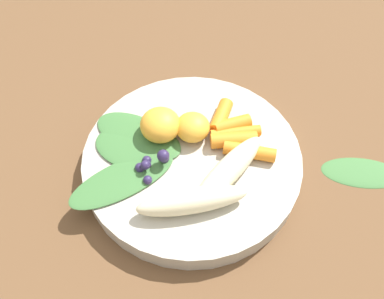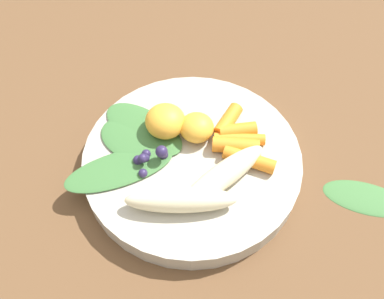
{
  "view_description": "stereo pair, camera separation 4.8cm",
  "coord_description": "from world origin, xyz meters",
  "px_view_note": "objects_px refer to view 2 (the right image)",
  "views": [
    {
      "loc": [
        -0.19,
        -0.21,
        0.43
      ],
      "look_at": [
        0.0,
        0.0,
        0.04
      ],
      "focal_mm": 37.34,
      "sensor_mm": 36.0,
      "label": 1
    },
    {
      "loc": [
        -0.16,
        -0.24,
        0.43
      ],
      "look_at": [
        0.0,
        0.0,
        0.04
      ],
      "focal_mm": 37.34,
      "sensor_mm": 36.0,
      "label": 2
    }
  ],
  "objects_px": {
    "banana_peeled_right": "(181,200)",
    "kale_leaf_stray": "(366,197)",
    "orange_segment_near": "(165,121)",
    "banana_peeled_left": "(223,175)",
    "bowl": "(192,161)"
  },
  "relations": [
    {
      "from": "banana_peeled_left",
      "to": "banana_peeled_right",
      "type": "height_order",
      "value": "same"
    },
    {
      "from": "banana_peeled_right",
      "to": "kale_leaf_stray",
      "type": "height_order",
      "value": "banana_peeled_right"
    },
    {
      "from": "orange_segment_near",
      "to": "kale_leaf_stray",
      "type": "relative_size",
      "value": 0.49
    },
    {
      "from": "bowl",
      "to": "kale_leaf_stray",
      "type": "bearing_deg",
      "value": -45.58
    },
    {
      "from": "orange_segment_near",
      "to": "bowl",
      "type": "bearing_deg",
      "value": -81.73
    },
    {
      "from": "banana_peeled_left",
      "to": "bowl",
      "type": "bearing_deg",
      "value": 92.39
    },
    {
      "from": "banana_peeled_left",
      "to": "kale_leaf_stray",
      "type": "relative_size",
      "value": 1.21
    },
    {
      "from": "banana_peeled_right",
      "to": "kale_leaf_stray",
      "type": "distance_m",
      "value": 0.23
    },
    {
      "from": "banana_peeled_right",
      "to": "kale_leaf_stray",
      "type": "relative_size",
      "value": 1.21
    },
    {
      "from": "bowl",
      "to": "kale_leaf_stray",
      "type": "height_order",
      "value": "bowl"
    },
    {
      "from": "banana_peeled_right",
      "to": "kale_leaf_stray",
      "type": "xyz_separation_m",
      "value": [
        0.2,
        -0.1,
        -0.04
      ]
    },
    {
      "from": "orange_segment_near",
      "to": "kale_leaf_stray",
      "type": "bearing_deg",
      "value": -52.13
    },
    {
      "from": "orange_segment_near",
      "to": "banana_peeled_left",
      "type": "bearing_deg",
      "value": -81.67
    },
    {
      "from": "kale_leaf_stray",
      "to": "banana_peeled_right",
      "type": "bearing_deg",
      "value": -157.7
    },
    {
      "from": "banana_peeled_left",
      "to": "orange_segment_near",
      "type": "xyz_separation_m",
      "value": [
        -0.02,
        0.1,
        0.0
      ]
    }
  ]
}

